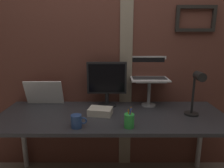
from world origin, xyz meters
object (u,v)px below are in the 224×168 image
Objects in this scene: laptop at (149,73)px; pen_cup at (129,121)px; desk_lamp at (197,89)px; monitor at (107,81)px; whiteboard_panel at (44,93)px; coffee_mug at (77,121)px.

pen_cup is at bearing -112.84° from laptop.
laptop reaches higher than desk_lamp.
whiteboard_panel is at bearing 176.36° from monitor.
pen_cup is (0.80, -0.52, -0.07)m from whiteboard_panel.
monitor reaches higher than coffee_mug.
coffee_mug is at bearing -138.72° from laptop.
laptop is 1.05m from whiteboard_panel.
pen_cup is 0.39m from coffee_mug.
desk_lamp is at bearing 19.47° from pen_cup.
monitor is 3.58× the size of coffee_mug.
pen_cup is at bearing -0.04° from coffee_mug.
laptop is at bearing 67.16° from pen_cup.
monitor is 0.64m from whiteboard_panel.
laptop is at bearing 8.83° from monitor.
desk_lamp is (0.74, -0.28, -0.01)m from monitor.
laptop is 0.91× the size of desk_lamp.
pen_cup reaches higher than coffee_mug.
desk_lamp reaches higher than pen_cup.
desk_lamp reaches higher than coffee_mug.
whiteboard_panel reaches higher than pen_cup.
laptop is (0.41, 0.06, 0.06)m from monitor.
desk_lamp is 2.40× the size of pen_cup.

